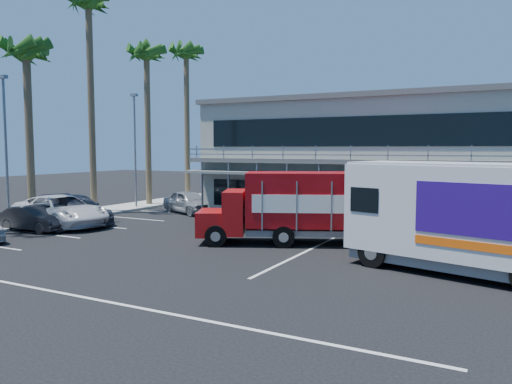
% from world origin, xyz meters
% --- Properties ---
extents(ground, '(120.00, 120.00, 0.00)m').
position_xyz_m(ground, '(0.00, 0.00, 0.00)').
color(ground, black).
rests_on(ground, ground).
extents(building, '(22.40, 12.00, 7.30)m').
position_xyz_m(building, '(3.00, 14.94, 3.66)').
color(building, '#999C8F').
rests_on(building, ground).
extents(curb_strip, '(3.00, 32.00, 0.16)m').
position_xyz_m(curb_strip, '(-15.00, 6.00, 0.08)').
color(curb_strip, '#A5A399').
rests_on(curb_strip, ground).
extents(palm_c, '(2.80, 2.80, 10.75)m').
position_xyz_m(palm_c, '(-14.90, 3.00, 9.21)').
color(palm_c, brown).
rests_on(palm_c, ground).
extents(palm_d, '(2.80, 2.80, 14.75)m').
position_xyz_m(palm_d, '(-15.20, 8.00, 12.80)').
color(palm_d, brown).
rests_on(palm_d, ground).
extents(palm_e, '(2.80, 2.80, 12.25)m').
position_xyz_m(palm_e, '(-14.70, 13.00, 10.57)').
color(palm_e, brown).
rests_on(palm_e, ground).
extents(palm_f, '(2.80, 2.80, 13.25)m').
position_xyz_m(palm_f, '(-15.10, 18.50, 11.47)').
color(palm_f, brown).
rests_on(palm_f, ground).
extents(light_pole_near, '(0.50, 0.25, 8.09)m').
position_xyz_m(light_pole_near, '(-14.20, 1.00, 4.50)').
color(light_pole_near, gray).
rests_on(light_pole_near, ground).
extents(light_pole_far, '(0.50, 0.25, 8.09)m').
position_xyz_m(light_pole_far, '(-14.20, 11.00, 4.50)').
color(light_pole_far, gray).
rests_on(light_pole_far, ground).
extents(red_truck, '(9.65, 5.91, 3.23)m').
position_xyz_m(red_truck, '(1.68, 4.73, 1.77)').
color(red_truck, '#A80D0E').
rests_on(red_truck, ground).
extents(white_van, '(8.20, 4.48, 3.81)m').
position_xyz_m(white_van, '(8.14, 2.00, 2.02)').
color(white_van, silver).
rests_on(white_van, ground).
extents(parked_car_b, '(4.03, 1.53, 1.31)m').
position_xyz_m(parked_car_b, '(-12.50, 1.20, 0.66)').
color(parked_car_b, black).
rests_on(parked_car_b, ground).
extents(parked_car_c, '(6.56, 3.80, 1.72)m').
position_xyz_m(parked_car_c, '(-12.50, 2.93, 0.86)').
color(parked_car_c, silver).
rests_on(parked_car_c, ground).
extents(parked_car_d, '(5.97, 3.67, 1.62)m').
position_xyz_m(parked_car_d, '(-12.50, 4.00, 0.81)').
color(parked_car_d, '#2F333E').
rests_on(parked_car_d, ground).
extents(parked_car_e, '(4.84, 3.42, 1.53)m').
position_xyz_m(parked_car_e, '(-9.50, 10.80, 0.76)').
color(parked_car_e, gray).
rests_on(parked_car_e, ground).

